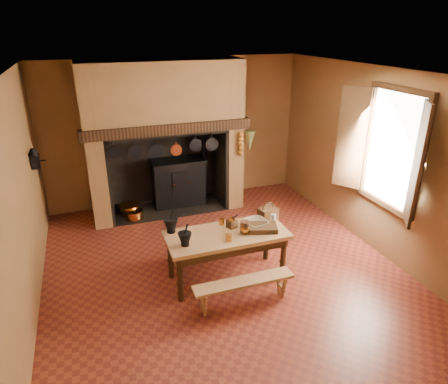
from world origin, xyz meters
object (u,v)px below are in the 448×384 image
coffee_grinder (232,223)px  bench_front (244,287)px  iron_range (179,181)px  wicker_basket (268,212)px  mixing_bowl (256,223)px  work_table (227,240)px

coffee_grinder → bench_front: bearing=-118.1°
iron_range → bench_front: iron_range is taller
coffee_grinder → wicker_basket: size_ratio=0.62×
bench_front → mixing_bowl: 0.97m
work_table → coffee_grinder: (0.12, 0.13, 0.18)m
bench_front → wicker_basket: wicker_basket is taller
work_table → coffee_grinder: coffee_grinder is taller
iron_range → bench_front: (0.03, -3.34, -0.21)m
wicker_basket → mixing_bowl: bearing=-157.5°
iron_range → bench_front: 3.35m
mixing_bowl → wicker_basket: (0.27, 0.18, 0.04)m
iron_range → coffee_grinder: size_ratio=8.79×
iron_range → bench_front: bearing=-89.5°
bench_front → wicker_basket: size_ratio=4.48×
coffee_grinder → mixing_bowl: 0.35m
iron_range → mixing_bowl: iron_range is taller
coffee_grinder → wicker_basket: (0.61, 0.12, 0.01)m
coffee_grinder → work_table: bearing=-151.0°
mixing_bowl → coffee_grinder: bearing=170.2°
bench_front → mixing_bowl: (0.46, 0.70, 0.48)m
work_table → iron_range: bearing=90.6°
work_table → bench_front: size_ratio=1.26×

